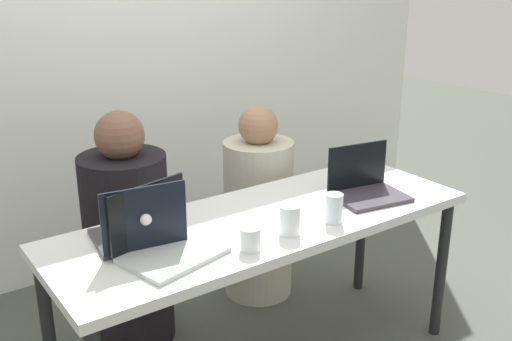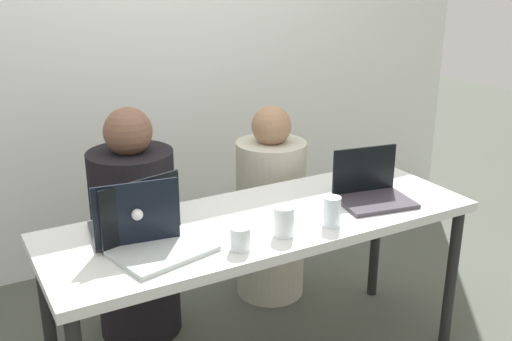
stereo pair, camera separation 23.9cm
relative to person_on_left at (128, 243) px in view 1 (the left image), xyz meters
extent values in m
cube|color=white|center=(0.36, 0.81, 0.82)|extent=(4.56, 0.10, 2.62)
cube|color=silver|center=(0.36, -0.56, 0.22)|extent=(1.75, 0.62, 0.04)
cylinder|color=black|center=(1.19, -0.82, -0.15)|extent=(0.05, 0.05, 0.69)
cylinder|color=black|center=(-0.46, -0.30, -0.15)|extent=(0.05, 0.05, 0.69)
cylinder|color=black|center=(1.19, -0.30, -0.15)|extent=(0.05, 0.05, 0.69)
cylinder|color=black|center=(0.00, 0.00, -0.04)|extent=(0.43, 0.43, 0.90)
sphere|color=brown|center=(0.00, 0.00, 0.51)|extent=(0.21, 0.21, 0.21)
cylinder|color=#BAB7A3|center=(0.73, 0.00, -0.07)|extent=(0.38, 0.38, 0.84)
sphere|color=#997051|center=(0.73, 0.00, 0.44)|extent=(0.20, 0.20, 0.20)
cube|color=#39333C|center=(0.85, -0.67, 0.24)|extent=(0.33, 0.27, 0.02)
cube|color=black|center=(0.87, -0.55, 0.35)|extent=(0.30, 0.06, 0.20)
sphere|color=white|center=(0.87, -0.54, 0.35)|extent=(0.04, 0.04, 0.04)
cube|color=#AFB9B7|center=(-0.10, -0.66, 0.24)|extent=(0.38, 0.31, 0.02)
cube|color=black|center=(-0.13, -0.53, 0.37)|extent=(0.32, 0.09, 0.22)
sphere|color=white|center=(-0.13, -0.52, 0.37)|extent=(0.04, 0.04, 0.04)
cube|color=#39383E|center=(-0.14, -0.44, 0.24)|extent=(0.34, 0.29, 0.02)
cube|color=black|center=(-0.16, -0.57, 0.37)|extent=(0.30, 0.05, 0.23)
sphere|color=white|center=(-0.16, -0.58, 0.37)|extent=(0.04, 0.04, 0.04)
cylinder|color=white|center=(0.35, -0.74, 0.29)|extent=(0.08, 0.08, 0.12)
cylinder|color=silver|center=(0.35, -0.74, 0.27)|extent=(0.07, 0.07, 0.06)
cylinder|color=silver|center=(0.55, -0.75, 0.30)|extent=(0.07, 0.07, 0.12)
cylinder|color=silver|center=(0.55, -0.75, 0.27)|extent=(0.06, 0.06, 0.07)
cylinder|color=white|center=(0.15, -0.76, 0.28)|extent=(0.08, 0.08, 0.09)
cylinder|color=silver|center=(0.15, -0.76, 0.26)|extent=(0.07, 0.07, 0.05)
camera|label=1|loc=(-0.94, -2.34, 1.21)|focal=42.00mm
camera|label=2|loc=(-0.74, -2.46, 1.21)|focal=42.00mm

